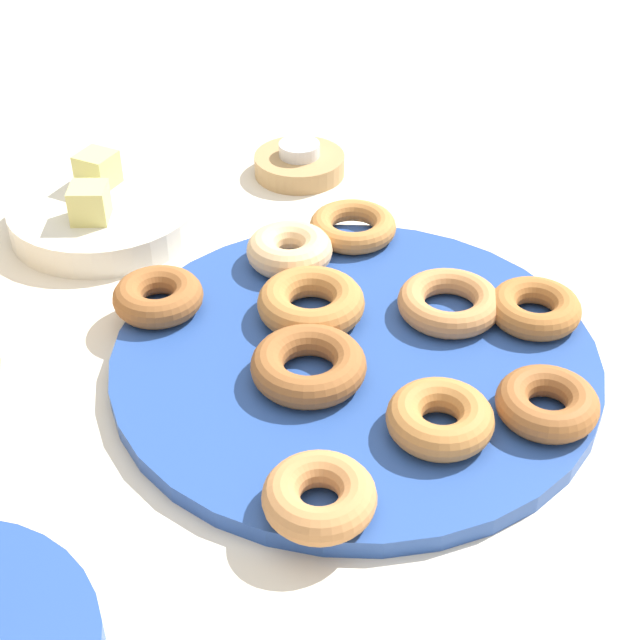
% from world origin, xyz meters
% --- Properties ---
extents(ground_plane, '(2.40, 2.40, 0.00)m').
position_xyz_m(ground_plane, '(0.00, 0.00, 0.00)').
color(ground_plane, beige).
extents(donut_plate, '(0.41, 0.41, 0.02)m').
position_xyz_m(donut_plate, '(0.00, 0.00, 0.01)').
color(donut_plate, '#284C9E').
rests_on(donut_plate, ground_plane).
extents(donut_0, '(0.11, 0.11, 0.02)m').
position_xyz_m(donut_0, '(0.06, -0.08, 0.03)').
color(donut_0, '#C6844C').
rests_on(donut_0, donut_plate).
extents(donut_1, '(0.11, 0.11, 0.02)m').
position_xyz_m(donut_1, '(0.18, 0.02, 0.03)').
color(donut_1, '#BC7A3D').
rests_on(donut_1, donut_plate).
extents(donut_2, '(0.10, 0.10, 0.03)m').
position_xyz_m(donut_2, '(-0.04, 0.03, 0.03)').
color(donut_2, '#995B2D').
rests_on(donut_2, donut_plate).
extents(donut_3, '(0.11, 0.11, 0.03)m').
position_xyz_m(donut_3, '(-0.06, -0.15, 0.03)').
color(donut_3, '#995B2D').
rests_on(donut_3, donut_plate).
extents(donut_4, '(0.13, 0.13, 0.03)m').
position_xyz_m(donut_4, '(0.04, 0.04, 0.03)').
color(donut_4, '#BC7A3D').
rests_on(donut_4, donut_plate).
extents(donut_5, '(0.11, 0.11, 0.03)m').
position_xyz_m(donut_5, '(-0.09, -0.07, 0.03)').
color(donut_5, '#BC7A3D').
rests_on(donut_5, donut_plate).
extents(donut_6, '(0.10, 0.10, 0.02)m').
position_xyz_m(donut_6, '(0.07, -0.15, 0.03)').
color(donut_6, '#AD6B33').
rests_on(donut_6, donut_plate).
extents(donut_7, '(0.09, 0.09, 0.03)m').
position_xyz_m(donut_7, '(0.04, 0.18, 0.03)').
color(donut_7, '#995B2D').
rests_on(donut_7, donut_plate).
extents(donut_8, '(0.11, 0.11, 0.03)m').
position_xyz_m(donut_8, '(-0.18, 0.01, 0.03)').
color(donut_8, '#C6844C').
rests_on(donut_8, donut_plate).
extents(donut_9, '(0.12, 0.12, 0.03)m').
position_xyz_m(donut_9, '(0.13, 0.08, 0.03)').
color(donut_9, '#EABC84').
rests_on(donut_9, donut_plate).
extents(candle_holder, '(0.10, 0.10, 0.02)m').
position_xyz_m(candle_holder, '(0.33, 0.10, 0.01)').
color(candle_holder, tan).
rests_on(candle_holder, ground_plane).
extents(tealight, '(0.05, 0.05, 0.01)m').
position_xyz_m(tealight, '(0.33, 0.10, 0.03)').
color(tealight, silver).
rests_on(tealight, candle_holder).
extents(fruit_bowl, '(0.20, 0.20, 0.03)m').
position_xyz_m(fruit_bowl, '(0.19, 0.28, 0.02)').
color(fruit_bowl, silver).
rests_on(fruit_bowl, ground_plane).
extents(melon_chunk_left, '(0.04, 0.04, 0.04)m').
position_xyz_m(melon_chunk_left, '(0.16, 0.28, 0.05)').
color(melon_chunk_left, '#DBD67A').
rests_on(melon_chunk_left, fruit_bowl).
extents(melon_chunk_right, '(0.05, 0.05, 0.04)m').
position_xyz_m(melon_chunk_right, '(0.22, 0.30, 0.05)').
color(melon_chunk_right, '#DBD67A').
rests_on(melon_chunk_right, fruit_bowl).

